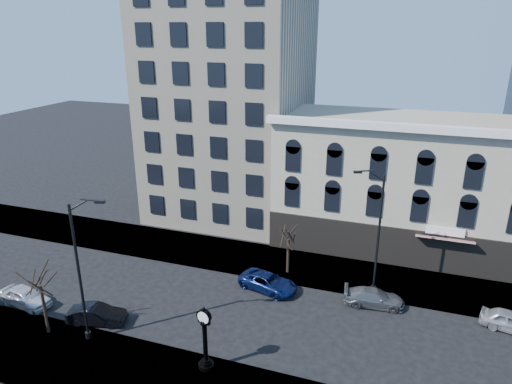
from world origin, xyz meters
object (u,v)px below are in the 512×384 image
at_px(street_lamp_near, 85,234).
at_px(car_near_b, 97,315).
at_px(car_near_a, 26,297).
at_px(street_clock, 205,341).

height_order(street_lamp_near, car_near_b, street_lamp_near).
height_order(car_near_a, car_near_b, car_near_a).
height_order(street_lamp_near, car_near_a, street_lamp_near).
bearing_deg(street_clock, car_near_a, -175.87).
xyz_separation_m(street_clock, street_lamp_near, (-7.88, 0.22, 5.72)).
bearing_deg(car_near_a, street_clock, -88.97).
relative_size(street_clock, car_near_b, 1.05).
xyz_separation_m(street_lamp_near, car_near_b, (-1.28, 1.48, -7.09)).
relative_size(car_near_a, car_near_b, 1.03).
bearing_deg(street_clock, street_lamp_near, -170.79).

